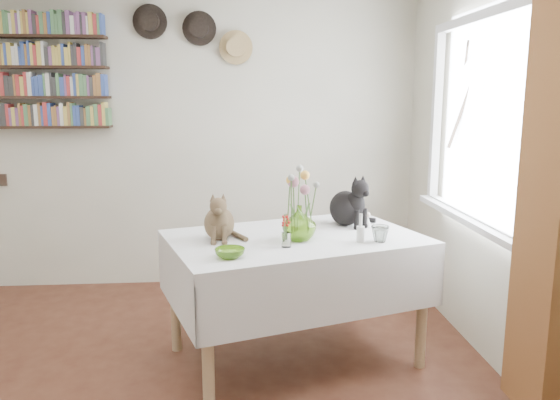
{
  "coord_description": "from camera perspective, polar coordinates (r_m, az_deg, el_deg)",
  "views": [
    {
      "loc": [
        0.44,
        -2.52,
        1.64
      ],
      "look_at": [
        0.69,
        0.6,
        1.05
      ],
      "focal_mm": 35.0,
      "sensor_mm": 36.0,
      "label": 1
    }
  ],
  "objects": [
    {
      "name": "room",
      "position": [
        2.59,
        -14.35,
        1.64
      ],
      "size": [
        4.08,
        4.58,
        2.58
      ],
      "color": "brown",
      "rests_on": "ground"
    },
    {
      "name": "window",
      "position": [
        3.66,
        20.14,
        6.19
      ],
      "size": [
        0.12,
        1.52,
        1.32
      ],
      "color": "white",
      "rests_on": "room"
    },
    {
      "name": "curtain",
      "position": [
        2.85,
        26.27,
        -0.37
      ],
      "size": [
        0.12,
        0.38,
        2.1
      ],
      "primitive_type": "cube",
      "color": "brown",
      "rests_on": "room"
    },
    {
      "name": "dining_table",
      "position": [
        3.41,
        1.55,
        -7.03
      ],
      "size": [
        1.72,
        1.38,
        0.8
      ],
      "color": "white",
      "rests_on": "room"
    },
    {
      "name": "tabby_cat",
      "position": [
        3.27,
        -6.39,
        -1.53
      ],
      "size": [
        0.2,
        0.26,
        0.3
      ],
      "primitive_type": null,
      "rotation": [
        0.0,
        0.0,
        0.01
      ],
      "color": "brown",
      "rests_on": "dining_table"
    },
    {
      "name": "black_cat",
      "position": [
        3.64,
        6.88,
        0.11
      ],
      "size": [
        0.36,
        0.37,
        0.35
      ],
      "primitive_type": null,
      "rotation": [
        0.0,
        0.0,
        0.6
      ],
      "color": "black",
      "rests_on": "dining_table"
    },
    {
      "name": "flower_vase",
      "position": [
        3.24,
        2.03,
        -2.41
      ],
      "size": [
        0.27,
        0.27,
        0.21
      ],
      "primitive_type": "imported",
      "rotation": [
        0.0,
        0.0,
        0.45
      ],
      "color": "#A0D549",
      "rests_on": "dining_table"
    },
    {
      "name": "green_bowl",
      "position": [
        2.92,
        -5.26,
        -5.54
      ],
      "size": [
        0.18,
        0.18,
        0.05
      ],
      "primitive_type": "imported",
      "rotation": [
        0.0,
        0.0,
        0.14
      ],
      "color": "#A0D549",
      "rests_on": "dining_table"
    },
    {
      "name": "drinking_glass",
      "position": [
        3.26,
        10.41,
        -3.51
      ],
      "size": [
        0.14,
        0.14,
        0.1
      ],
      "primitive_type": "imported",
      "rotation": [
        0.0,
        0.0,
        0.48
      ],
      "color": "white",
      "rests_on": "dining_table"
    },
    {
      "name": "candlestick",
      "position": [
        3.24,
        8.41,
        -3.38
      ],
      "size": [
        0.05,
        0.05,
        0.17
      ],
      "color": "white",
      "rests_on": "dining_table"
    },
    {
      "name": "berry_jar",
      "position": [
        3.09,
        0.66,
        -3.24
      ],
      "size": [
        0.05,
        0.05,
        0.21
      ],
      "color": "white",
      "rests_on": "dining_table"
    },
    {
      "name": "porcelain_figurine",
      "position": [
        3.61,
        9.16,
        -2.15
      ],
      "size": [
        0.05,
        0.05,
        0.1
      ],
      "color": "white",
      "rests_on": "dining_table"
    },
    {
      "name": "flower_bouquet",
      "position": [
        3.2,
        2.05,
        1.72
      ],
      "size": [
        0.17,
        0.13,
        0.39
      ],
      "color": "#4C7233",
      "rests_on": "flower_vase"
    },
    {
      "name": "bookshelf_unit",
      "position": [
        4.93,
        -23.34,
        12.18
      ],
      "size": [
        1.0,
        0.16,
        0.91
      ],
      "color": "black",
      "rests_on": "room"
    },
    {
      "name": "wall_hats",
      "position": [
        4.75,
        -8.86,
        16.93
      ],
      "size": [
        0.98,
        0.09,
        0.48
      ],
      "color": "black",
      "rests_on": "room"
    }
  ]
}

